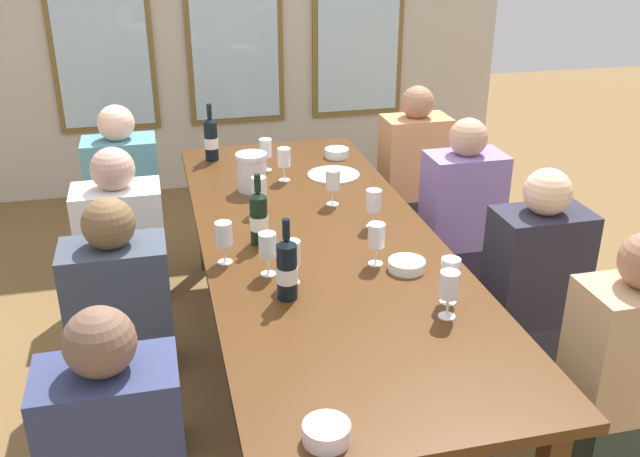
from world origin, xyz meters
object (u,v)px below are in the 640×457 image
at_px(wine_glass_4, 259,189).
at_px(wine_glass_8, 376,237).
at_px(seated_person_7, 622,388).
at_px(wine_glass_3, 224,235).
at_px(wine_glass_9, 449,286).
at_px(wine_glass_2, 450,272).
at_px(tasting_bowl_2, 337,153).
at_px(dining_table, 319,250).
at_px(wine_glass_5, 266,149).
at_px(tasting_bowl_0, 326,433).
at_px(seated_person_4, 124,341).
at_px(metal_pitcher, 252,172).
at_px(wine_bottle_0, 259,217).
at_px(seated_person_3, 460,229).
at_px(white_plate_0, 334,175).
at_px(wine_glass_0, 333,181).
at_px(wine_glass_10, 291,254).
at_px(seated_person_5, 532,300).
at_px(wine_bottle_1, 211,139).
at_px(seated_person_2, 125,271).
at_px(wine_glass_6, 268,246).
at_px(wine_bottle_2, 287,269).
at_px(tasting_bowl_1, 407,265).
at_px(seated_person_0, 126,210).
at_px(wine_glass_7, 284,158).
at_px(seated_person_1, 413,183).
at_px(wine_glass_1, 374,201).

xyz_separation_m(wine_glass_4, wine_glass_8, (0.36, -0.63, 0.00)).
distance_m(wine_glass_4, seated_person_7, 1.71).
bearing_deg(wine_glass_3, wine_glass_8, -14.81).
bearing_deg(wine_glass_9, wine_glass_2, 64.80).
relative_size(tasting_bowl_2, wine_glass_4, 0.78).
height_order(dining_table, wine_glass_5, wine_glass_5).
bearing_deg(tasting_bowl_0, seated_person_4, 120.06).
xyz_separation_m(metal_pitcher, seated_person_7, (1.03, -1.62, -0.31)).
relative_size(wine_bottle_0, seated_person_3, 0.28).
height_order(white_plate_0, wine_glass_2, wine_glass_2).
relative_size(wine_glass_0, wine_glass_10, 1.00).
relative_size(white_plate_0, tasting_bowl_0, 2.11).
xyz_separation_m(wine_glass_0, seated_person_5, (0.68, -0.72, -0.34)).
relative_size(metal_pitcher, wine_bottle_1, 0.60).
distance_m(dining_table, wine_glass_4, 0.42).
relative_size(wine_glass_4, seated_person_7, 0.16).
xyz_separation_m(dining_table, seated_person_2, (-0.83, 0.29, -0.15)).
relative_size(wine_bottle_1, wine_glass_3, 1.83).
distance_m(metal_pitcher, wine_glass_4, 0.30).
relative_size(wine_glass_6, seated_person_7, 0.16).
relative_size(wine_bottle_2, tasting_bowl_2, 2.29).
relative_size(wine_glass_2, wine_glass_5, 1.00).
xyz_separation_m(dining_table, tasting_bowl_1, (0.26, -0.38, 0.08)).
distance_m(tasting_bowl_2, seated_person_7, 2.09).
height_order(metal_pitcher, wine_bottle_0, wine_bottle_0).
xyz_separation_m(wine_bottle_2, wine_glass_10, (0.04, 0.10, 0.00)).
xyz_separation_m(wine_bottle_0, seated_person_4, (-0.58, -0.29, -0.33)).
bearing_deg(wine_glass_3, wine_glass_10, -45.34).
bearing_deg(dining_table, metal_pitcher, 107.36).
bearing_deg(seated_person_0, tasting_bowl_2, -0.08).
xyz_separation_m(wine_glass_2, seated_person_2, (-1.16, 0.94, -0.34)).
bearing_deg(wine_glass_5, wine_glass_7, -69.60).
distance_m(wine_glass_10, seated_person_1, 1.80).
height_order(tasting_bowl_0, wine_glass_6, wine_glass_6).
relative_size(wine_bottle_1, seated_person_5, 0.29).
relative_size(dining_table, wine_bottle_2, 8.82).
bearing_deg(wine_glass_8, wine_bottle_2, -155.40).
relative_size(wine_bottle_2, seated_person_2, 0.28).
bearing_deg(white_plate_0, wine_glass_0, -105.06).
xyz_separation_m(wine_glass_7, seated_person_0, (-0.82, 0.31, -0.34)).
distance_m(wine_bottle_1, tasting_bowl_2, 0.71).
distance_m(tasting_bowl_0, seated_person_2, 1.66).
bearing_deg(wine_glass_8, dining_table, 117.99).
relative_size(wine_glass_1, wine_glass_3, 1.00).
distance_m(wine_glass_4, seated_person_3, 1.09).
xyz_separation_m(tasting_bowl_0, wine_glass_7, (0.27, 1.97, 0.09)).
bearing_deg(seated_person_0, metal_pitcher, -32.09).
distance_m(tasting_bowl_1, wine_glass_8, 0.16).
height_order(seated_person_1, seated_person_4, same).
bearing_deg(wine_glass_5, wine_glass_4, -102.45).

